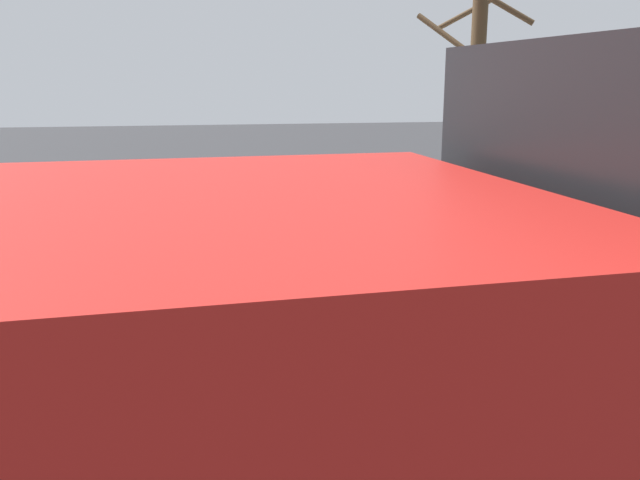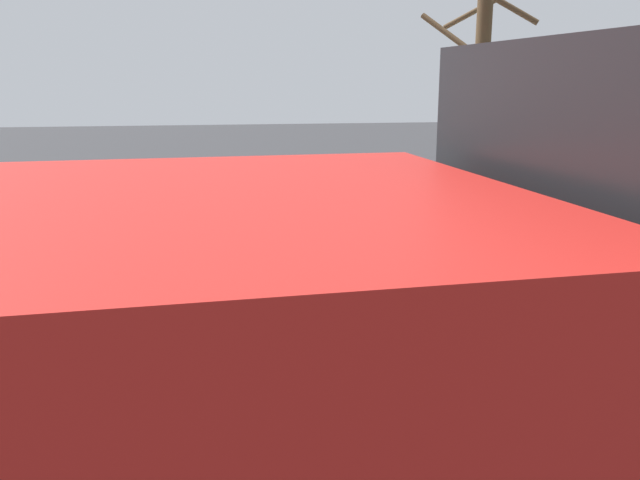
{
  "view_description": "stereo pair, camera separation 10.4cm",
  "coord_description": "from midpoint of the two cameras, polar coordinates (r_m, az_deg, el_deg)",
  "views": [
    {
      "loc": [
        2.38,
        -2.98,
        2.82
      ],
      "look_at": [
        3.55,
        2.88,
        1.37
      ],
      "focal_mm": 37.18,
      "sensor_mm": 36.0,
      "label": 1
    },
    {
      "loc": [
        2.49,
        -3.0,
        2.82
      ],
      "look_at": [
        3.55,
        2.88,
        1.37
      ],
      "focal_mm": 37.18,
      "sensor_mm": 36.0,
      "label": 2
    }
  ],
  "objects": [
    {
      "name": "loose_tire",
      "position": [
        8.64,
        -17.55,
        -1.13
      ],
      "size": [
        1.16,
        0.7,
        1.12
      ],
      "primitive_type": "torus",
      "rotation": [
        1.44,
        0.0,
        -0.29
      ],
      "color": "black",
      "rests_on": "sidewalk_curb"
    },
    {
      "name": "bare_tree",
      "position": [
        9.19,
        14.06,
        12.64
      ],
      "size": [
        1.79,
        1.79,
        4.84
      ],
      "color": "#4C3823",
      "rests_on": "sidewalk_curb"
    },
    {
      "name": "dump_truck_red",
      "position": [
        2.78,
        -5.29,
        -12.23
      ],
      "size": [
        7.1,
        3.04,
        3.0
      ],
      "color": "red",
      "rests_on": "ground"
    },
    {
      "name": "fire_hydrant",
      "position": [
        9.15,
        -19.2,
        -1.29
      ],
      "size": [
        0.22,
        0.5,
        0.8
      ],
      "color": "red",
      "rests_on": "sidewalk_curb"
    },
    {
      "name": "sidewalk_curb",
      "position": [
        10.17,
        -23.68,
        -3.17
      ],
      "size": [
        36.0,
        5.0,
        0.15
      ],
      "primitive_type": "cube",
      "color": "#ADA89E",
      "rests_on": "ground"
    }
  ]
}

